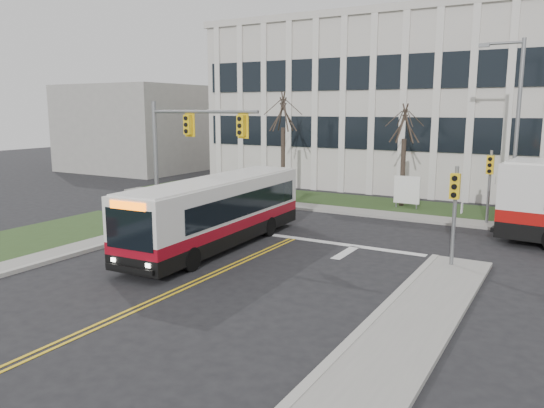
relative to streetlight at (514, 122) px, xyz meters
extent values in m
plane|color=black|center=(-8.03, -16.20, -5.19)|extent=(120.00, 120.00, 0.00)
cube|color=#9E9B93|center=(-3.03, -1.00, -5.12)|extent=(44.00, 1.60, 0.14)
cube|color=#2E451D|center=(-3.03, 1.80, -5.13)|extent=(44.00, 5.00, 0.12)
cube|color=beige|center=(-3.03, 13.80, 0.81)|extent=(40.00, 16.00, 12.00)
cube|color=#9E9B93|center=(-34.03, 9.80, -1.19)|extent=(12.00, 12.00, 8.00)
cylinder|color=slate|center=(-15.33, -9.00, -2.09)|extent=(0.22, 0.22, 6.20)
cylinder|color=slate|center=(-12.33, -9.00, 0.51)|extent=(6.00, 0.16, 0.16)
cube|color=yellow|center=(-13.13, -9.15, -0.09)|extent=(0.34, 0.24, 0.92)
cube|color=yellow|center=(-10.13, -9.15, -0.09)|extent=(0.34, 0.24, 0.92)
cylinder|color=slate|center=(-0.83, -9.20, -3.29)|extent=(0.14, 0.14, 3.80)
cube|color=yellow|center=(-0.83, -9.40, -2.09)|extent=(0.34, 0.24, 0.92)
cylinder|color=slate|center=(-0.83, -0.70, -3.29)|extent=(0.14, 0.14, 3.80)
cube|color=yellow|center=(-0.83, -0.90, -2.09)|extent=(0.34, 0.24, 0.92)
cylinder|color=slate|center=(0.17, 0.00, -0.59)|extent=(0.20, 0.20, 9.20)
cylinder|color=slate|center=(-0.73, 0.00, 3.81)|extent=(1.80, 0.14, 0.14)
cube|color=slate|center=(-1.63, 0.00, 3.76)|extent=(0.50, 0.25, 0.18)
cylinder|color=slate|center=(-6.13, 1.30, -4.69)|extent=(0.08, 0.08, 1.00)
cylinder|color=slate|center=(-4.93, 1.30, -4.69)|extent=(0.08, 0.08, 1.00)
cube|color=white|center=(-5.53, 1.30, -3.99)|extent=(1.50, 0.12, 1.60)
cylinder|color=#42352B|center=(-14.03, 1.80, -2.88)|extent=(0.28, 0.28, 4.62)
cylinder|color=#42352B|center=(-6.03, 2.00, -3.15)|extent=(0.28, 0.28, 4.09)
camera|label=1|loc=(2.88, -28.94, 0.64)|focal=35.00mm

